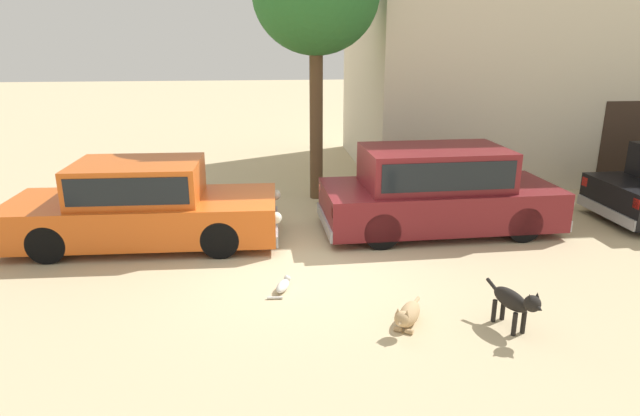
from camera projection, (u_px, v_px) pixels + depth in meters
name	position (u px, v px, depth m)	size (l,w,h in m)	color
ground_plane	(307.00, 265.00, 8.79)	(80.00, 80.00, 0.00)	tan
parked_sedan_nearest	(142.00, 204.00, 9.54)	(4.80, 1.88, 1.48)	#D15619
parked_sedan_second	(437.00, 188.00, 10.18)	(4.52, 1.96, 1.59)	maroon
stray_dog_spotted	(408.00, 315.00, 6.90)	(0.55, 0.87, 0.37)	tan
stray_dog_tan	(516.00, 302.00, 6.72)	(0.38, 0.96, 0.64)	black
stray_cat	(283.00, 285.00, 7.92)	(0.37, 0.55, 0.15)	beige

